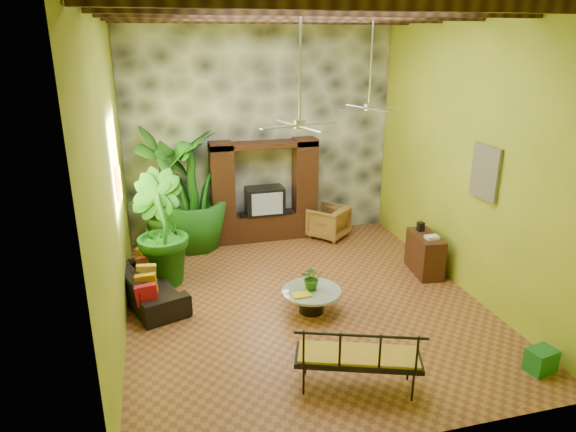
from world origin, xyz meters
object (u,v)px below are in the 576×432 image
object	(u,v)px
iron_bench	(360,356)
side_console	(425,254)
tall_plant_b	(159,229)
tall_plant_a	(163,191)
green_bin	(541,360)
wicker_armchair	(328,222)
coffee_table	(311,298)
ceiling_fan_front	(300,110)
entertainment_center	(265,198)
sofa	(147,284)
ceiling_fan_back	(370,96)
tall_plant_c	(192,191)

from	to	relation	value
iron_bench	side_console	world-z (taller)	iron_bench
tall_plant_b	tall_plant_a	bearing A→B (deg)	84.18
green_bin	wicker_armchair	bearing A→B (deg)	101.96
iron_bench	coffee_table	bearing A→B (deg)	109.68
ceiling_fan_front	tall_plant_a	size ratio (longest dim) A/B	0.69
tall_plant_a	iron_bench	bearing A→B (deg)	-67.92
entertainment_center	side_console	world-z (taller)	entertainment_center
tall_plant_b	coffee_table	size ratio (longest dim) A/B	2.14
ceiling_fan_front	green_bin	size ratio (longest dim) A/B	4.81
entertainment_center	tall_plant_a	xyz separation A→B (m)	(-2.22, -0.14, 0.39)
ceiling_fan_front	sofa	world-z (taller)	ceiling_fan_front
tall_plant_a	green_bin	bearing A→B (deg)	-49.98
iron_bench	sofa	bearing A→B (deg)	149.07
green_bin	tall_plant_b	bearing A→B (deg)	139.79
wicker_armchair	coffee_table	size ratio (longest dim) A/B	0.81
tall_plant_b	coffee_table	xyz separation A→B (m)	(2.41, -1.84, -0.81)
entertainment_center	sofa	distance (m)	3.63
wicker_armchair	tall_plant_a	bearing A→B (deg)	-43.90
sofa	ceiling_fan_back	bearing A→B (deg)	-103.50
side_console	tall_plant_a	bearing A→B (deg)	160.02
tall_plant_b	green_bin	bearing A→B (deg)	-40.21
entertainment_center	tall_plant_c	bearing A→B (deg)	-175.00
wicker_armchair	green_bin	size ratio (longest dim) A/B	2.11
ceiling_fan_back	tall_plant_a	distance (m)	4.69
green_bin	ceiling_fan_front	bearing A→B (deg)	139.86
sofa	wicker_armchair	world-z (taller)	wicker_armchair
entertainment_center	iron_bench	distance (m)	5.69
ceiling_fan_front	side_console	size ratio (longest dim) A/B	1.88
tall_plant_a	tall_plant_c	xyz separation A→B (m)	(0.60, 0.00, -0.06)
wicker_armchair	side_console	bearing A→B (deg)	76.29
wicker_armchair	green_bin	bearing A→B (deg)	60.64
entertainment_center	tall_plant_c	size ratio (longest dim) A/B	0.93
wicker_armchair	tall_plant_a	distance (m)	3.80
side_console	ceiling_fan_back	bearing A→B (deg)	154.07
entertainment_center	tall_plant_b	bearing A→B (deg)	-144.62
coffee_table	side_console	bearing A→B (deg)	19.18
tall_plant_c	green_bin	bearing A→B (deg)	-53.69
tall_plant_b	green_bin	distance (m)	6.63
entertainment_center	wicker_armchair	world-z (taller)	entertainment_center
tall_plant_c	green_bin	world-z (taller)	tall_plant_c
ceiling_fan_back	tall_plant_b	world-z (taller)	ceiling_fan_back
tall_plant_a	green_bin	world-z (taller)	tall_plant_a
tall_plant_c	side_console	xyz separation A→B (m)	(4.27, -2.47, -0.90)
entertainment_center	green_bin	xyz separation A→B (m)	(2.63, -5.93, -0.80)
coffee_table	ceiling_fan_front	bearing A→B (deg)	-177.25
tall_plant_c	side_console	bearing A→B (deg)	-30.10
wicker_armchair	tall_plant_b	size ratio (longest dim) A/B	0.38
side_console	sofa	bearing A→B (deg)	-175.57
entertainment_center	coffee_table	bearing A→B (deg)	-89.48
wicker_armchair	iron_bench	bearing A→B (deg)	33.82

